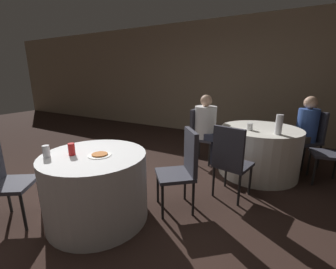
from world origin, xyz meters
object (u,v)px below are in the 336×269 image
table_near (97,187)px  soda_can_silver (46,152)px  chair_near_northeast (183,164)px  chair_far_west (200,131)px  pizza_plate_near (100,155)px  table_far (258,151)px  soda_can_red (72,149)px  chair_far_northeast (310,134)px  bottle_far (279,125)px  chair_far_south (230,157)px  person_white_shirt (208,129)px  person_blue_shirt (303,133)px

table_near → soda_can_silver: 0.61m
chair_near_northeast → chair_far_west: 1.57m
table_near → chair_far_west: (0.32, 2.13, 0.18)m
chair_far_west → pizza_plate_near: chair_far_west is taller
table_far → table_near: bearing=-122.6°
table_near → chair_far_west: chair_far_west is taller
soda_can_red → chair_far_northeast: bearing=53.3°
bottle_far → chair_near_northeast: bearing=-125.9°
chair_far_south → soda_can_red: (-1.30, -1.20, 0.24)m
table_near → pizza_plate_near: size_ratio=4.52×
person_white_shirt → bottle_far: size_ratio=4.40×
person_white_shirt → table_far: bearing=90.0°
table_far → chair_far_south: bearing=-101.2°
table_far → soda_can_red: soda_can_red is taller
chair_far_west → person_blue_shirt: bearing=112.8°
chair_far_northeast → person_white_shirt: (-1.54, -0.69, 0.06)m
soda_can_red → bottle_far: bottle_far is taller
table_far → chair_far_northeast: bearing=47.0°
person_white_shirt → soda_can_red: person_white_shirt is taller
chair_far_west → soda_can_red: 2.32m
person_blue_shirt → person_white_shirt: size_ratio=1.00×
table_near → chair_far_northeast: 3.46m
chair_far_south → chair_near_northeast: bearing=-120.0°
soda_can_silver → person_blue_shirt: bearing=53.2°
table_near → table_far: (1.32, 2.07, 0.00)m
table_near → soda_can_red: 0.48m
chair_near_northeast → soda_can_red: bearing=89.0°
chair_far_south → person_blue_shirt: size_ratio=0.79×
soda_can_red → chair_far_south: bearing=42.8°
table_near → chair_far_west: size_ratio=1.14×
chair_far_south → table_near: bearing=-125.0°
chair_far_south → pizza_plate_near: size_ratio=3.98×
table_far → person_blue_shirt: size_ratio=1.00×
table_near → table_far: bearing=57.4°
chair_far_west → bottle_far: bearing=78.3°
table_near → person_white_shirt: person_white_shirt is taller
person_blue_shirt → bottle_far: bearing=113.1°
soda_can_silver → soda_can_red: bearing=47.1°
table_far → chair_far_northeast: (0.69, 0.74, 0.18)m
chair_near_northeast → bottle_far: (0.85, 1.18, 0.32)m
person_blue_shirt → bottle_far: person_blue_shirt is taller
chair_far_northeast → person_white_shirt: person_white_shirt is taller
table_far → person_white_shirt: 0.89m
soda_can_red → soda_can_silver: bearing=-132.9°
table_near → chair_far_west: bearing=81.5°
soda_can_red → bottle_far: (1.75, 1.91, 0.07)m
chair_far_west → soda_can_red: (-0.49, -2.25, 0.24)m
chair_far_south → soda_can_silver: chair_far_south is taller
table_near → bottle_far: bottle_far is taller
chair_near_northeast → pizza_plate_near: 0.91m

